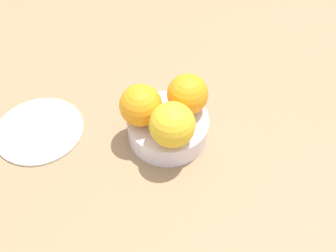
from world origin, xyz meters
TOP-DOWN VIEW (x-y plane):
  - ground_plane at (0.00, 0.00)cm, footprint 110.00×110.00cm
  - fruit_bowl at (0.00, 0.00)cm, footprint 13.01×13.01cm
  - orange_in_bowl_0 at (-3.87, -0.27)cm, footprint 6.51×6.51cm
  - orange_in_bowl_1 at (3.24, -2.57)cm, footprint 6.59×6.59cm
  - orange_in_bowl_2 at (1.99, 3.51)cm, footprint 6.86×6.86cm
  - side_plate at (16.21, -13.88)cm, footprint 14.51×14.51cm

SIDE VIEW (x-z plane):
  - ground_plane at x=0.00cm, z-range -2.00..0.00cm
  - side_plate at x=16.21cm, z-range 0.00..0.80cm
  - fruit_bowl at x=0.00cm, z-range -0.10..3.71cm
  - orange_in_bowl_0 at x=-3.87cm, z-range 3.81..10.33cm
  - orange_in_bowl_1 at x=3.24cm, z-range 3.81..10.41cm
  - orange_in_bowl_2 at x=1.99cm, z-range 3.81..10.67cm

